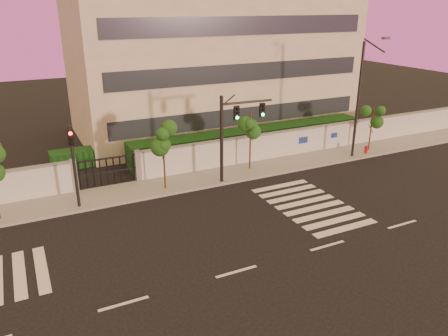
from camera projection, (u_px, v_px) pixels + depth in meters
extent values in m
plane|color=black|center=(236.00, 272.00, 19.20)|extent=(120.00, 120.00, 0.00)
cube|color=gray|center=(161.00, 186.00, 28.00)|extent=(60.00, 3.00, 0.15)
cube|color=silver|center=(328.00, 138.00, 34.89)|extent=(31.00, 0.30, 2.00)
cube|color=slate|center=(329.00, 125.00, 34.52)|extent=(31.00, 0.36, 0.12)
cube|color=slate|center=(74.00, 176.00, 26.84)|extent=(0.35, 0.35, 2.20)
cube|color=slate|center=(138.00, 166.00, 28.49)|extent=(0.35, 0.35, 2.20)
cube|color=#113815|center=(252.00, 140.00, 34.77)|extent=(20.00, 2.00, 1.80)
cube|color=#113815|center=(93.00, 156.00, 32.04)|extent=(6.00, 1.50, 1.20)
cube|color=#B8B09C|center=(213.00, 64.00, 39.27)|extent=(24.00, 12.00, 12.00)
cube|color=#262D38|center=(244.00, 116.00, 35.45)|extent=(22.00, 0.08, 1.40)
cube|color=#262D38|center=(245.00, 73.00, 34.21)|extent=(22.00, 0.08, 1.40)
cube|color=#262D38|center=(245.00, 26.00, 32.98)|extent=(22.00, 0.08, 1.40)
cube|color=silver|center=(19.00, 274.00, 19.02)|extent=(0.50, 4.00, 0.02)
cube|color=silver|center=(41.00, 269.00, 19.39)|extent=(0.50, 4.00, 0.02)
cube|color=silver|center=(346.00, 228.00, 22.91)|extent=(4.00, 0.50, 0.02)
cube|color=silver|center=(334.00, 221.00, 23.67)|extent=(4.00, 0.50, 0.02)
cube|color=silver|center=(324.00, 214.00, 24.42)|extent=(4.00, 0.50, 0.02)
cube|color=silver|center=(314.00, 208.00, 25.18)|extent=(4.00, 0.50, 0.02)
cube|color=silver|center=(305.00, 202.00, 25.94)|extent=(4.00, 0.50, 0.02)
cube|color=silver|center=(296.00, 196.00, 26.69)|extent=(4.00, 0.50, 0.02)
cube|color=silver|center=(288.00, 191.00, 27.45)|extent=(4.00, 0.50, 0.02)
cube|color=silver|center=(280.00, 186.00, 28.21)|extent=(4.00, 0.50, 0.02)
cube|color=silver|center=(124.00, 304.00, 17.14)|extent=(2.00, 0.15, 0.01)
cube|color=silver|center=(236.00, 272.00, 19.19)|extent=(2.00, 0.15, 0.01)
cube|color=silver|center=(327.00, 246.00, 21.25)|extent=(2.00, 0.15, 0.01)
cube|color=silver|center=(402.00, 224.00, 23.30)|extent=(2.00, 0.15, 0.01)
cylinder|color=#382314|center=(164.00, 158.00, 26.82)|extent=(0.11, 0.11, 4.35)
sphere|color=#164E16|center=(163.00, 138.00, 26.36)|extent=(1.05, 1.05, 1.05)
sphere|color=#164E16|center=(168.00, 146.00, 26.88)|extent=(0.80, 0.80, 0.80)
sphere|color=#164E16|center=(159.00, 146.00, 26.27)|extent=(0.76, 0.76, 0.76)
cylinder|color=#382314|center=(250.00, 142.00, 30.14)|extent=(0.12, 0.12, 4.26)
sphere|color=#164E16|center=(251.00, 124.00, 29.69)|extent=(1.07, 1.07, 1.07)
sphere|color=#164E16|center=(253.00, 131.00, 30.22)|extent=(0.82, 0.82, 0.82)
sphere|color=#164E16|center=(248.00, 131.00, 29.59)|extent=(0.78, 0.78, 0.78)
cylinder|color=#382314|center=(371.00, 130.00, 34.22)|extent=(0.11, 0.11, 3.61)
sphere|color=#164E16|center=(372.00, 116.00, 33.84)|extent=(1.00, 1.00, 1.00)
sphere|color=#164E16|center=(373.00, 122.00, 34.32)|extent=(0.76, 0.76, 0.76)
sphere|color=#164E16|center=(370.00, 121.00, 33.74)|extent=(0.73, 0.73, 0.73)
cylinder|color=black|center=(222.00, 141.00, 27.64)|extent=(0.22, 0.22, 5.79)
cylinder|color=black|center=(247.00, 102.00, 27.54)|extent=(3.55, 0.30, 0.15)
cube|color=black|center=(237.00, 113.00, 27.41)|extent=(0.33, 0.17, 0.84)
sphere|color=#0CF259|center=(237.00, 117.00, 27.41)|extent=(0.19, 0.19, 0.19)
cube|color=black|center=(262.00, 110.00, 28.17)|extent=(0.33, 0.17, 0.84)
sphere|color=#0CF259|center=(263.00, 114.00, 28.17)|extent=(0.19, 0.19, 0.19)
cylinder|color=black|center=(75.00, 169.00, 24.29)|extent=(0.17, 0.17, 4.90)
cube|color=black|center=(71.00, 138.00, 23.62)|extent=(0.38, 0.20, 0.98)
sphere|color=red|center=(70.00, 133.00, 23.42)|extent=(0.22, 0.22, 0.22)
cylinder|color=black|center=(358.00, 102.00, 31.90)|extent=(0.19, 0.19, 8.62)
cylinder|color=black|center=(374.00, 45.00, 29.64)|extent=(0.11, 2.06, 0.84)
cube|color=#3F3F44|center=(386.00, 38.00, 28.64)|extent=(0.54, 0.27, 0.16)
cylinder|color=#BA130C|center=(366.00, 152.00, 33.93)|extent=(0.23, 0.23, 0.52)
cylinder|color=#BA130C|center=(366.00, 148.00, 33.82)|extent=(0.29, 0.29, 0.10)
sphere|color=#BA130C|center=(366.00, 147.00, 33.78)|extent=(0.19, 0.19, 0.19)
cylinder|color=#BA130C|center=(366.00, 151.00, 33.89)|extent=(0.31, 0.19, 0.10)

